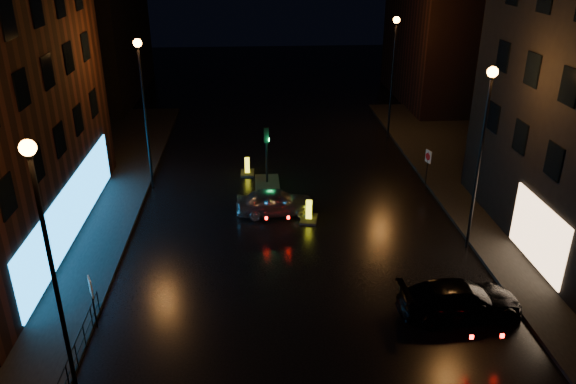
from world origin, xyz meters
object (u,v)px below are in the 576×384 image
object	(u,v)px
silver_hatchback	(275,202)
traffic_signal	(267,176)
road_sign_left	(91,291)
dark_sedan	(460,300)
bollard_near	(309,216)
road_sign_right	(428,160)
bollard_far	(247,170)

from	to	relation	value
silver_hatchback	traffic_signal	bearing A→B (deg)	1.64
traffic_signal	road_sign_left	size ratio (longest dim) A/B	1.63
silver_hatchback	dark_sedan	xyz separation A→B (m)	(6.56, -9.07, -0.00)
bollard_near	road_sign_right	distance (m)	8.18
traffic_signal	road_sign_right	distance (m)	9.23
silver_hatchback	road_sign_right	distance (m)	9.33
traffic_signal	road_sign_right	bearing A→B (deg)	-6.48
silver_hatchback	dark_sedan	world-z (taller)	silver_hatchback
bollard_far	road_sign_right	world-z (taller)	road_sign_right
bollard_far	road_sign_right	xyz separation A→B (m)	(10.24, -2.64, 1.44)
silver_hatchback	road_sign_left	world-z (taller)	road_sign_left
bollard_far	road_sign_left	distance (m)	15.55
silver_hatchback	road_sign_left	bearing A→B (deg)	139.38
traffic_signal	dark_sedan	distance (m)	14.70
silver_hatchback	bollard_far	distance (m)	5.74
dark_sedan	bollard_near	xyz separation A→B (m)	(-4.88, 8.24, -0.44)
dark_sedan	road_sign_right	size ratio (longest dim) A/B	2.10
road_sign_left	road_sign_right	size ratio (longest dim) A/B	0.95
bollard_far	traffic_signal	bearing A→B (deg)	-52.59
traffic_signal	dark_sedan	xyz separation A→B (m)	(6.84, -13.01, 0.18)
bollard_near	silver_hatchback	bearing A→B (deg)	165.06
silver_hatchback	bollard_near	xyz separation A→B (m)	(1.67, -0.84, -0.44)
dark_sedan	traffic_signal	bearing A→B (deg)	25.11
road_sign_left	road_sign_right	world-z (taller)	road_sign_right
dark_sedan	road_sign_right	world-z (taller)	road_sign_right
road_sign_left	bollard_far	bearing A→B (deg)	44.36
traffic_signal	bollard_near	size ratio (longest dim) A/B	2.49
traffic_signal	bollard_far	size ratio (longest dim) A/B	2.83
bollard_near	bollard_far	world-z (taller)	bollard_near
traffic_signal	road_sign_left	bearing A→B (deg)	-117.52
traffic_signal	silver_hatchback	xyz separation A→B (m)	(0.29, -3.93, 0.18)
traffic_signal	bollard_far	xyz separation A→B (m)	(-1.15, 1.60, -0.27)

